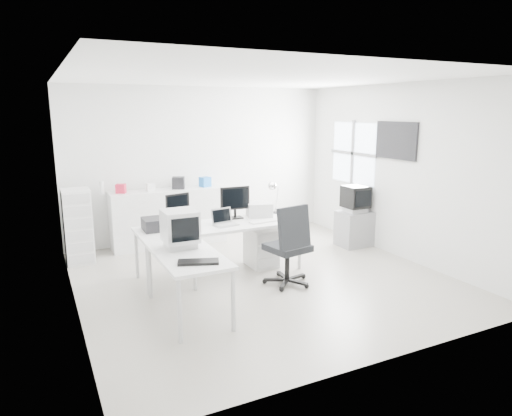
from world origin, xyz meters
name	(u,v)px	position (x,y,z in m)	size (l,w,h in m)	color
floor	(262,278)	(0.00, 0.00, 0.00)	(5.00, 5.00, 0.01)	beige
ceiling	(263,77)	(0.00, 0.00, 2.80)	(5.00, 5.00, 0.01)	white
back_wall	(202,164)	(0.00, 2.50, 1.40)	(5.00, 0.02, 2.80)	silver
left_wall	(68,197)	(-2.50, 0.00, 1.40)	(0.02, 5.00, 2.80)	silver
right_wall	(400,172)	(2.50, 0.00, 1.40)	(0.02, 5.00, 2.80)	silver
window	(353,153)	(2.48, 1.20, 1.60)	(0.02, 1.20, 1.10)	white
wall_picture	(396,140)	(2.47, 0.10, 1.90)	(0.04, 0.90, 0.60)	black
main_desk	(220,249)	(-0.46, 0.46, 0.38)	(2.40, 0.80, 0.75)	silver
side_desk	(188,283)	(-1.31, -0.64, 0.38)	(0.70, 1.40, 0.75)	silver
drawer_pedestal	(261,247)	(0.24, 0.51, 0.30)	(0.40, 0.50, 0.60)	silver
inkjet_printer	(160,224)	(-1.31, 0.56, 0.83)	(0.47, 0.37, 0.17)	black
lcd_monitor_small	(178,209)	(-1.01, 0.71, 0.98)	(0.37, 0.21, 0.47)	black
lcd_monitor_large	(235,203)	(-0.11, 0.71, 0.99)	(0.46, 0.19, 0.48)	black
laptop	(226,218)	(-0.41, 0.36, 0.87)	(0.35, 0.36, 0.23)	#B7B7BA
white_keyboard	(264,221)	(0.19, 0.31, 0.76)	(0.47, 0.14, 0.02)	silver
white_mouse	(280,217)	(0.49, 0.36, 0.78)	(0.06, 0.06, 0.06)	silver
laser_printer	(259,209)	(0.29, 0.68, 0.86)	(0.38, 0.32, 0.22)	#B5B5B5
desk_lamp	(277,199)	(0.64, 0.76, 0.98)	(0.15, 0.15, 0.45)	silver
crt_monitor	(180,230)	(-1.31, -0.39, 0.97)	(0.38, 0.38, 0.44)	#B7B7BA
black_keyboard	(198,262)	(-1.31, -1.04, 0.76)	(0.44, 0.18, 0.03)	black
office_chair	(287,244)	(0.22, -0.34, 0.58)	(0.67, 0.67, 1.16)	#222426
tv_cabinet	(354,229)	(2.22, 0.74, 0.31)	(0.57, 0.46, 0.62)	slate
crt_tv	(356,199)	(2.22, 0.74, 0.84)	(0.50, 0.48, 0.45)	black
sideboard	(169,217)	(-0.73, 2.24, 0.50)	(2.02, 0.50, 1.01)	silver
clutter_box_a	(121,189)	(-1.53, 2.24, 1.09)	(0.15, 0.14, 0.15)	#BD1B36
clutter_box_b	(150,187)	(-1.03, 2.24, 1.08)	(0.14, 0.12, 0.14)	silver
clutter_box_c	(178,183)	(-0.53, 2.24, 1.11)	(0.21, 0.19, 0.21)	black
clutter_box_d	(205,182)	(-0.03, 2.24, 1.10)	(0.18, 0.16, 0.18)	#1961B5
clutter_bottle	(102,188)	(-1.83, 2.28, 1.12)	(0.07, 0.07, 0.22)	silver
filing_cabinet	(78,226)	(-2.28, 1.92, 0.59)	(0.41, 0.49, 1.18)	silver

